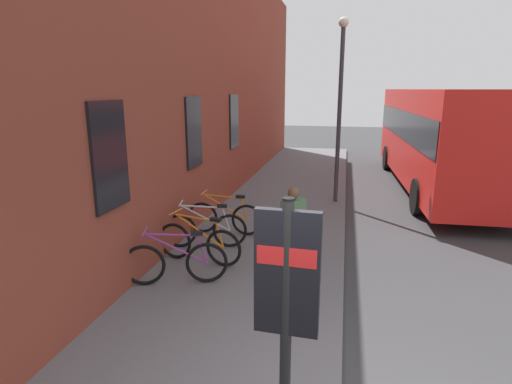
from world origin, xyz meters
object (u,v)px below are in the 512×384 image
(transit_info_sign, at_px, (287,290))
(city_bus, at_px, (440,133))
(bicycle_nearest_sign, at_px, (199,243))
(pedestrian_by_facade, at_px, (293,221))
(bicycle_end_of_row, at_px, (205,229))
(street_lamp, at_px, (340,96))
(bicycle_by_door, at_px, (176,262))
(bicycle_under_window, at_px, (225,218))

(transit_info_sign, xyz_separation_m, city_bus, (11.87, -3.52, 0.20))
(city_bus, bearing_deg, bicycle_nearest_sign, 144.42)
(city_bus, bearing_deg, transit_info_sign, 163.50)
(city_bus, distance_m, pedestrian_by_facade, 8.99)
(bicycle_end_of_row, bearing_deg, street_lamp, -30.81)
(bicycle_by_door, relative_size, pedestrian_by_facade, 1.08)
(transit_info_sign, xyz_separation_m, street_lamp, (8.95, -0.22, 1.44))
(bicycle_nearest_sign, bearing_deg, transit_info_sign, -150.30)
(bicycle_by_door, xyz_separation_m, pedestrian_by_facade, (0.90, -1.86, 0.58))
(city_bus, bearing_deg, bicycle_end_of_row, 140.93)
(bicycle_nearest_sign, height_order, bicycle_under_window, same)
(bicycle_end_of_row, bearing_deg, bicycle_nearest_sign, -169.47)
(city_bus, bearing_deg, bicycle_under_window, 138.08)
(transit_info_sign, height_order, street_lamp, street_lamp)
(bicycle_end_of_row, distance_m, transit_info_sign, 5.34)
(bicycle_nearest_sign, bearing_deg, bicycle_under_window, -0.97)
(bicycle_nearest_sign, relative_size, transit_info_sign, 0.73)
(bicycle_by_door, distance_m, bicycle_end_of_row, 1.72)
(transit_info_sign, relative_size, city_bus, 0.23)
(bicycle_under_window, bearing_deg, bicycle_nearest_sign, 179.03)
(bicycle_nearest_sign, bearing_deg, bicycle_by_door, 175.71)
(bicycle_by_door, relative_size, transit_info_sign, 0.71)
(bicycle_nearest_sign, height_order, transit_info_sign, transit_info_sign)
(bicycle_end_of_row, bearing_deg, city_bus, -39.07)
(bicycle_by_door, height_order, city_bus, city_bus)
(bicycle_by_door, relative_size, street_lamp, 0.33)
(bicycle_end_of_row, height_order, transit_info_sign, transit_info_sign)
(bicycle_nearest_sign, xyz_separation_m, street_lamp, (5.08, -2.42, 2.65))
(bicycle_under_window, height_order, city_bus, city_bus)
(street_lamp, bearing_deg, city_bus, -48.48)
(bicycle_by_door, height_order, bicycle_under_window, same)
(bicycle_nearest_sign, xyz_separation_m, city_bus, (8.00, -5.72, 1.41))
(transit_info_sign, distance_m, street_lamp, 9.07)
(street_lamp, bearing_deg, pedestrian_by_facade, 172.98)
(bicycle_under_window, relative_size, transit_info_sign, 0.74)
(bicycle_by_door, xyz_separation_m, bicycle_end_of_row, (1.72, 0.07, 0.00))
(bicycle_nearest_sign, relative_size, bicycle_end_of_row, 1.01)
(street_lamp, bearing_deg, transit_info_sign, 178.61)
(bicycle_nearest_sign, height_order, city_bus, city_bus)
(bicycle_under_window, distance_m, city_bus, 8.64)
(bicycle_end_of_row, height_order, street_lamp, street_lamp)
(bicycle_end_of_row, bearing_deg, transit_info_sign, -153.15)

